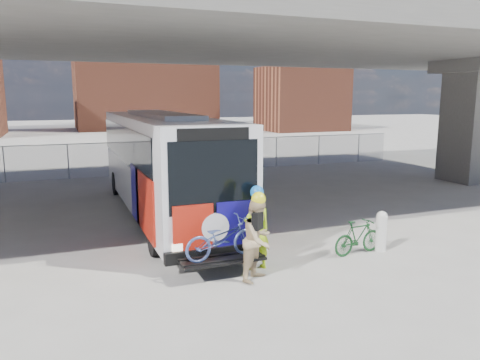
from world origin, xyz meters
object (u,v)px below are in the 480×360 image
cyclist_tan (258,239)px  bus (162,157)px  cyclist_hivis (257,229)px  bike_parked (358,237)px  bollard (381,230)px

cyclist_tan → bus: bearing=57.5°
cyclist_hivis → bike_parked: 3.05m
bollard → bike_parked: bearing=180.0°
bus → bike_parked: bus is taller
bus → cyclist_hivis: bus is taller
bus → cyclist_tan: bearing=-83.9°
bus → bollard: (4.74, -6.31, -1.50)m
cyclist_hivis → cyclist_tan: size_ratio=1.01×
bollard → cyclist_tan: cyclist_tan is taller
bus → bike_parked: size_ratio=8.15×
cyclist_hivis → bike_parked: bearing=172.4°
bike_parked → bus: bearing=25.2°
bollard → bike_parked: size_ratio=0.71×
cyclist_hivis → bike_parked: (3.00, 0.00, -0.54)m
bollard → cyclist_hivis: bearing=180.0°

